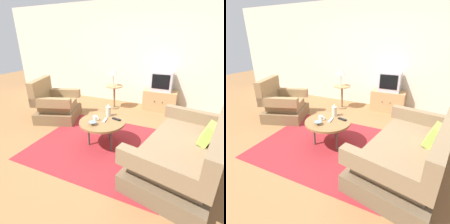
% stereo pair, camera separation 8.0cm
% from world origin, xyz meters
% --- Properties ---
extents(ground_plane, '(16.00, 16.00, 0.00)m').
position_xyz_m(ground_plane, '(0.00, 0.00, 0.00)').
color(ground_plane, olive).
extents(back_wall, '(9.00, 0.12, 2.70)m').
position_xyz_m(back_wall, '(0.00, 2.41, 1.35)').
color(back_wall, beige).
rests_on(back_wall, ground).
extents(area_rug, '(2.34, 1.96, 0.00)m').
position_xyz_m(area_rug, '(0.02, -0.04, 0.00)').
color(area_rug, maroon).
rests_on(area_rug, ground).
extents(armchair, '(1.11, 1.11, 0.93)m').
position_xyz_m(armchair, '(-1.50, 0.54, 0.31)').
color(armchair, brown).
rests_on(armchair, ground).
extents(couch, '(1.32, 1.92, 0.87)m').
position_xyz_m(couch, '(1.35, -0.15, 0.28)').
color(couch, brown).
rests_on(couch, ground).
extents(coffee_table, '(0.78, 0.78, 0.47)m').
position_xyz_m(coffee_table, '(0.02, -0.04, 0.43)').
color(coffee_table, olive).
rests_on(coffee_table, ground).
extents(side_table, '(0.44, 0.44, 0.62)m').
position_xyz_m(side_table, '(-0.52, 1.72, 0.44)').
color(side_table, tan).
rests_on(side_table, ground).
extents(tv_stand, '(0.82, 0.47, 0.53)m').
position_xyz_m(tv_stand, '(0.63, 2.08, 0.26)').
color(tv_stand, tan).
rests_on(tv_stand, ground).
extents(television, '(0.52, 0.41, 0.48)m').
position_xyz_m(television, '(0.63, 2.08, 0.77)').
color(television, '#B7B7BC').
rests_on(television, tv_stand).
extents(table_lamp, '(0.22, 0.22, 0.44)m').
position_xyz_m(table_lamp, '(-0.54, 1.69, 0.97)').
color(table_lamp, '#9E937A').
rests_on(table_lamp, side_table).
extents(vase, '(0.09, 0.09, 0.23)m').
position_xyz_m(vase, '(0.02, 0.19, 0.58)').
color(vase, beige).
rests_on(vase, coffee_table).
extents(mug, '(0.12, 0.07, 0.08)m').
position_xyz_m(mug, '(-0.10, -0.06, 0.51)').
color(mug, white).
rests_on(mug, coffee_table).
extents(bowl, '(0.13, 0.13, 0.05)m').
position_xyz_m(bowl, '(-0.06, -0.23, 0.49)').
color(bowl, slate).
rests_on(bowl, coffee_table).
extents(tv_remote_dark, '(0.17, 0.08, 0.02)m').
position_xyz_m(tv_remote_dark, '(0.22, 0.10, 0.48)').
color(tv_remote_dark, black).
rests_on(tv_remote_dark, coffee_table).
extents(tv_remote_silver, '(0.06, 0.18, 0.02)m').
position_xyz_m(tv_remote_silver, '(0.06, -0.01, 0.48)').
color(tv_remote_silver, '#B2B2B7').
rests_on(tv_remote_silver, coffee_table).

